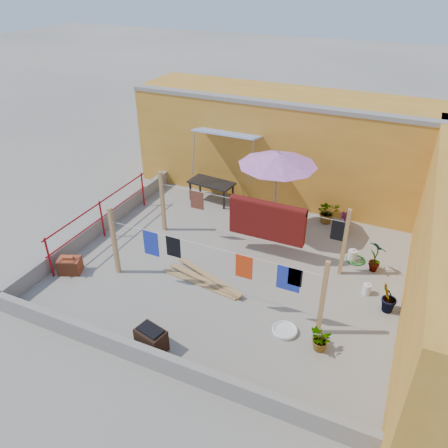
% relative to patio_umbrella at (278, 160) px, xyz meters
% --- Properties ---
extents(ground, '(80.00, 80.00, 0.00)m').
position_rel_patio_umbrella_xyz_m(ground, '(-0.40, -1.89, -2.24)').
color(ground, '#9E998E').
rests_on(ground, ground).
extents(wall_back, '(11.00, 3.27, 3.21)m').
position_rel_patio_umbrella_xyz_m(wall_back, '(0.10, 2.80, -0.63)').
color(wall_back, gold).
rests_on(wall_back, ground).
extents(parapet_front, '(8.30, 0.16, 0.44)m').
position_rel_patio_umbrella_xyz_m(parapet_front, '(-0.40, -5.47, -2.02)').
color(parapet_front, gray).
rests_on(parapet_front, ground).
extents(parapet_left, '(0.16, 7.30, 0.44)m').
position_rel_patio_umbrella_xyz_m(parapet_left, '(-4.48, -1.89, -2.02)').
color(parapet_left, gray).
rests_on(parapet_left, ground).
extents(red_railing, '(0.05, 4.20, 1.10)m').
position_rel_patio_umbrella_xyz_m(red_railing, '(-4.25, -2.09, -1.52)').
color(red_railing, maroon).
rests_on(red_railing, ground).
extents(clothesline_rig, '(5.09, 2.35, 1.80)m').
position_rel_patio_umbrella_xyz_m(clothesline_rig, '(0.08, -1.31, -1.23)').
color(clothesline_rig, tan).
rests_on(clothesline_rig, ground).
extents(patio_umbrella, '(2.31, 2.31, 2.49)m').
position_rel_patio_umbrella_xyz_m(patio_umbrella, '(0.00, 0.00, 0.00)').
color(patio_umbrella, gray).
rests_on(patio_umbrella, ground).
extents(outdoor_table, '(1.48, 0.84, 0.66)m').
position_rel_patio_umbrella_xyz_m(outdoor_table, '(-2.44, 1.07, -1.64)').
color(outdoor_table, black).
rests_on(outdoor_table, ground).
extents(brick_stack, '(0.64, 0.56, 0.46)m').
position_rel_patio_umbrella_xyz_m(brick_stack, '(-3.97, -3.78, -2.04)').
color(brick_stack, '#A44925').
rests_on(brick_stack, ground).
extents(lumber_pile, '(2.19, 0.87, 0.13)m').
position_rel_patio_umbrella_xyz_m(lumber_pile, '(-0.78, -2.78, -2.17)').
color(lumber_pile, tan).
rests_on(lumber_pile, ground).
extents(brazier, '(0.66, 0.51, 0.53)m').
position_rel_patio_umbrella_xyz_m(brazier, '(-0.78, -5.09, -1.98)').
color(brazier, black).
rests_on(brazier, ground).
extents(white_basin, '(0.53, 0.53, 0.09)m').
position_rel_patio_umbrella_xyz_m(white_basin, '(1.48, -3.57, -2.19)').
color(white_basin, silver).
rests_on(white_basin, ground).
extents(water_jug_a, '(0.20, 0.20, 0.31)m').
position_rel_patio_umbrella_xyz_m(water_jug_a, '(2.82, -1.62, -2.10)').
color(water_jug_a, silver).
rests_on(water_jug_a, ground).
extents(water_jug_b, '(0.23, 0.23, 0.36)m').
position_rel_patio_umbrella_xyz_m(water_jug_b, '(2.27, -0.44, -2.08)').
color(water_jug_b, silver).
rests_on(water_jug_b, ground).
extents(green_hose, '(0.49, 0.49, 0.07)m').
position_rel_patio_umbrella_xyz_m(green_hose, '(2.37, -0.38, -2.21)').
color(green_hose, '#1A7921').
rests_on(green_hose, ground).
extents(plant_back_a, '(0.80, 0.77, 0.69)m').
position_rel_patio_umbrella_xyz_m(plant_back_a, '(1.23, 1.25, -1.89)').
color(plant_back_a, '#215919').
rests_on(plant_back_a, ground).
extents(plant_back_b, '(0.47, 0.47, 0.66)m').
position_rel_patio_umbrella_xyz_m(plant_back_b, '(1.80, 0.80, -1.91)').
color(plant_back_b, '#215919').
rests_on(plant_back_b, ground).
extents(plant_right_a, '(0.56, 0.51, 0.88)m').
position_rel_patio_umbrella_xyz_m(plant_right_a, '(2.85, -0.63, -1.80)').
color(plant_right_a, '#215919').
rests_on(plant_right_a, ground).
extents(plant_right_b, '(0.49, 0.52, 0.74)m').
position_rel_patio_umbrella_xyz_m(plant_right_b, '(3.30, -2.06, -1.87)').
color(plant_right_b, '#215919').
rests_on(plant_right_b, ground).
extents(plant_right_c, '(0.54, 0.58, 0.54)m').
position_rel_patio_umbrella_xyz_m(plant_right_c, '(2.25, -3.75, -1.97)').
color(plant_right_c, '#215919').
rests_on(plant_right_c, ground).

